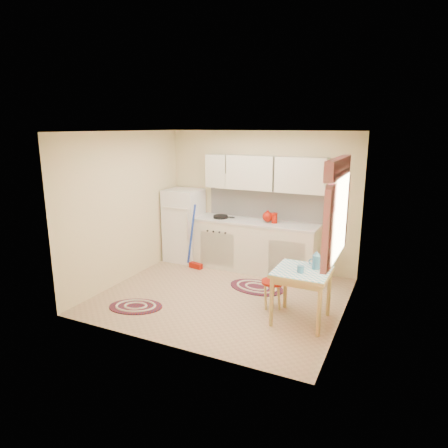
{
  "coord_description": "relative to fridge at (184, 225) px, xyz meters",
  "views": [
    {
      "loc": [
        2.49,
        -5.22,
        2.57
      ],
      "look_at": [
        -0.1,
        0.25,
        1.09
      ],
      "focal_mm": 32.0,
      "sensor_mm": 36.0,
      "label": 1
    }
  ],
  "objects": [
    {
      "name": "room_shell",
      "position": [
        1.59,
        -1.01,
        0.9
      ],
      "size": [
        3.64,
        3.6,
        2.52
      ],
      "color": "tan",
      "rests_on": "ground"
    },
    {
      "name": "fridge",
      "position": [
        0.0,
        0.0,
        0.0
      ],
      "size": [
        0.65,
        0.6,
        1.4
      ],
      "primitive_type": "cube",
      "color": "white",
      "rests_on": "ground"
    },
    {
      "name": "countertop",
      "position": [
        1.46,
        0.05,
        0.2
      ],
      "size": [
        2.27,
        0.62,
        0.04
      ],
      "primitive_type": "cube",
      "color": "beige",
      "rests_on": "base_cabinets"
    },
    {
      "name": "red_canister",
      "position": [
        1.81,
        0.05,
        0.3
      ],
      "size": [
        0.11,
        0.11,
        0.16
      ],
      "primitive_type": "cylinder",
      "rotation": [
        0.0,
        0.0,
        -0.09
      ],
      "color": "#931205",
      "rests_on": "countertop"
    },
    {
      "name": "rug_left",
      "position": [
        0.46,
        -2.16,
        -0.69
      ],
      "size": [
        0.92,
        0.76,
        0.02
      ],
      "primitive_type": null,
      "rotation": [
        0.0,
        0.0,
        0.34
      ],
      "color": "maroon",
      "rests_on": "ground"
    },
    {
      "name": "mug",
      "position": [
        2.73,
        -1.64,
        0.07
      ],
      "size": [
        0.09,
        0.09,
        0.1
      ],
      "primitive_type": "cylinder",
      "rotation": [
        0.0,
        0.0,
        0.04
      ],
      "color": "#295C7F",
      "rests_on": "table"
    },
    {
      "name": "coffee_pot",
      "position": [
        2.88,
        -1.42,
        0.15
      ],
      "size": [
        0.16,
        0.15,
        0.26
      ],
      "primitive_type": null,
      "rotation": [
        0.0,
        0.0,
        0.32
      ],
      "color": "#295C7F",
      "rests_on": "table"
    },
    {
      "name": "stool",
      "position": [
        2.27,
        -1.33,
        -0.49
      ],
      "size": [
        0.4,
        0.4,
        0.42
      ],
      "primitive_type": "cylinder",
      "rotation": [
        0.0,
        0.0,
        0.24
      ],
      "color": "#931205",
      "rests_on": "ground"
    },
    {
      "name": "rug_center",
      "position": [
        1.8,
        -0.73,
        -0.69
      ],
      "size": [
        0.99,
        0.72,
        0.02
      ],
      "primitive_type": null,
      "rotation": [
        0.0,
        0.0,
        -0.12
      ],
      "color": "maroon",
      "rests_on": "ground"
    },
    {
      "name": "base_cabinets",
      "position": [
        1.46,
        0.05,
        -0.26
      ],
      "size": [
        2.25,
        0.6,
        0.88
      ],
      "primitive_type": "cube",
      "color": "beige",
      "rests_on": "ground"
    },
    {
      "name": "table",
      "position": [
        2.73,
        -1.54,
        -0.34
      ],
      "size": [
        0.72,
        0.72,
        0.72
      ],
      "primitive_type": "cube",
      "color": "tan",
      "rests_on": "ground"
    },
    {
      "name": "frying_pan",
      "position": [
        0.79,
        0.0,
        0.24
      ],
      "size": [
        0.29,
        0.29,
        0.05
      ],
      "primitive_type": "cylinder",
      "rotation": [
        0.0,
        0.0,
        0.08
      ],
      "color": "black",
      "rests_on": "countertop"
    },
    {
      "name": "broom",
      "position": [
        0.45,
        -0.35,
        -0.1
      ],
      "size": [
        0.3,
        0.17,
        1.2
      ],
      "primitive_type": null,
      "rotation": [
        0.0,
        0.0,
        -0.18
      ],
      "color": "#1B39AC",
      "rests_on": "ground"
    },
    {
      "name": "red_kettle",
      "position": [
        1.69,
        0.05,
        0.32
      ],
      "size": [
        0.22,
        0.2,
        0.2
      ],
      "primitive_type": null,
      "rotation": [
        0.0,
        0.0,
        0.08
      ],
      "color": "#931205",
      "rests_on": "countertop"
    }
  ]
}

